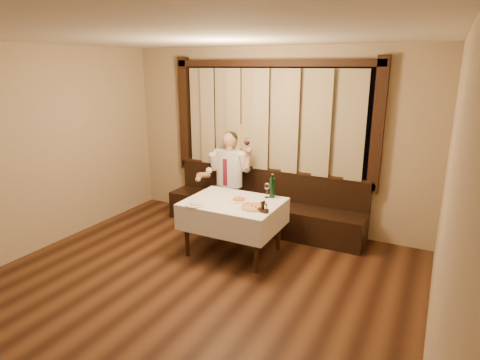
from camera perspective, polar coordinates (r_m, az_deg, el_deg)
The scene contains 10 objects.
room at distance 4.60m, azimuth -5.29°, elevation 3.15°, with size 5.01×6.01×2.81m.
banquette at distance 6.42m, azimuth 3.36°, elevation -4.12°, with size 3.20×0.61×0.94m.
dining_table at distance 5.44m, azimuth -0.96°, elevation -4.05°, with size 1.27×0.97×0.76m.
pizza at distance 5.13m, azimuth 1.91°, elevation -3.88°, with size 0.33×0.33×0.04m.
pasta_red at distance 5.40m, azimuth -0.16°, elevation -2.61°, with size 0.27×0.27×0.09m.
pasta_cream at distance 5.27m, azimuth -6.36°, elevation -3.21°, with size 0.26×0.26×0.09m.
green_bottle at distance 5.52m, azimuth 4.61°, elevation -1.07°, with size 0.07×0.07×0.34m.
table_wine_glass at distance 5.51m, azimuth 3.87°, elevation -0.99°, with size 0.08×0.08×0.21m.
cruet_caddy at distance 4.99m, azimuth 3.30°, elevation -4.04°, with size 0.14×0.09×0.14m.
seated_man at distance 6.43m, azimuth -1.81°, elevation 1.10°, with size 0.85×0.63×1.50m.
Camera 1 is at (2.41, -2.81, 2.51)m, focal length 30.00 mm.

